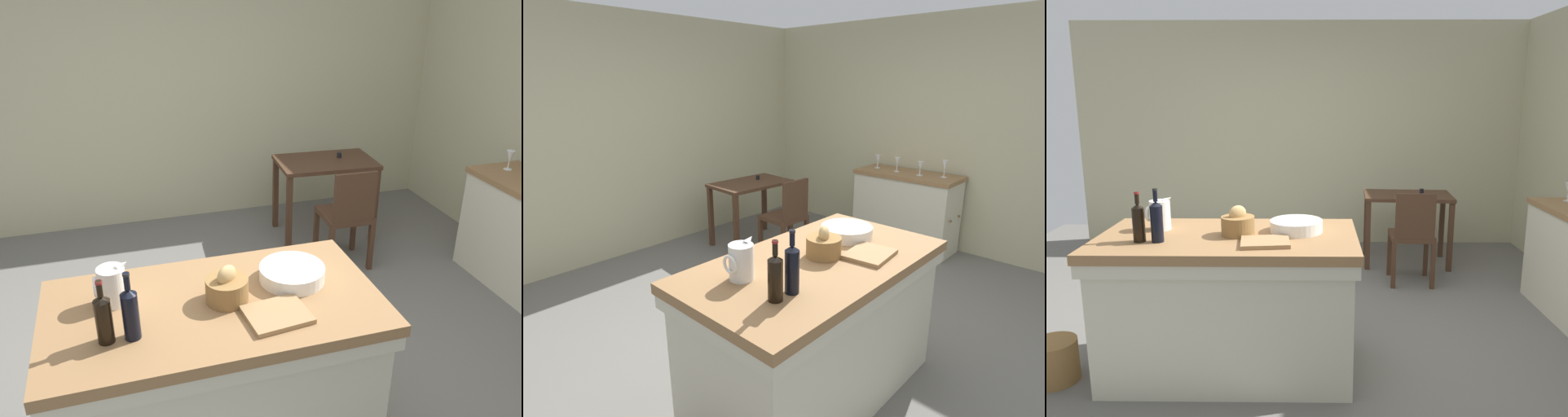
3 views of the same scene
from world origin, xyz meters
The scene contains 17 objects.
ground_plane centered at (0.00, 0.00, 0.00)m, with size 6.76×6.76×0.00m, color #66635E.
wall_back centered at (0.00, 2.60, 1.30)m, with size 5.32×0.12×2.60m, color #B7B28E.
wall_right centered at (2.60, 0.00, 1.30)m, with size 0.12×5.20×2.60m, color #B7B28E.
island_table centered at (-0.41, -0.43, 0.49)m, with size 1.61×0.87×0.91m.
side_cabinet centered at (2.26, 0.35, 0.44)m, with size 0.52×1.17×0.88m.
writing_desk centered at (1.11, 1.76, 0.63)m, with size 0.94×0.62×0.80m.
wooden_chair centered at (1.05, 1.12, 0.49)m, with size 0.41×0.41×0.90m.
pitcher centered at (-0.87, -0.30, 1.01)m, with size 0.17×0.13×0.23m.
wash_bowl centered at (0.01, -0.35, 0.94)m, with size 0.33×0.33×0.08m, color white.
bread_basket centered at (-0.35, -0.43, 0.98)m, with size 0.21×0.21×0.19m.
cutting_board centered at (-0.16, -0.63, 0.92)m, with size 0.28×0.23×0.02m, color #99754C.
wine_bottle_dark centered at (-0.80, -0.59, 1.04)m, with size 0.07×0.07×0.32m.
wine_bottle_amber centered at (-0.91, -0.59, 1.03)m, with size 0.07×0.07×0.30m.
wine_glass_far_left centered at (2.31, -0.04, 1.01)m, with size 0.07×0.07×0.19m.
wine_glass_left centered at (2.22, 0.20, 0.99)m, with size 0.07×0.07×0.16m.
wine_glass_middle centered at (2.24, 0.49, 1.00)m, with size 0.07×0.07×0.16m.
wine_glass_right centered at (2.28, 0.77, 0.99)m, with size 0.07×0.07×0.16m.
Camera 2 is at (-2.18, -1.81, 1.89)m, focal length 29.12 mm.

